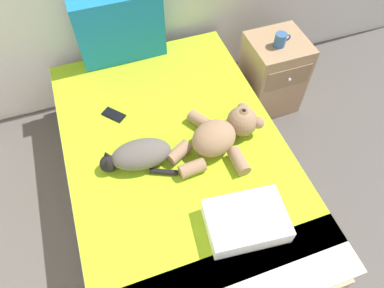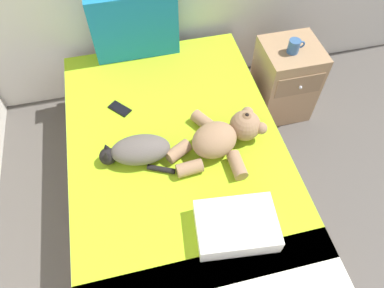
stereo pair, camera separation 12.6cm
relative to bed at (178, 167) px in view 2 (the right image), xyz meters
name	(u,v)px [view 2 (the right image)]	position (x,y,z in m)	size (l,w,h in m)	color
bed	(178,167)	(0.00, 0.00, 0.00)	(1.34, 2.01, 0.48)	#9E7A56
patterned_cushion	(135,25)	(-0.10, 0.90, 0.48)	(0.60, 0.15, 0.48)	#1972AD
cat	(137,151)	(-0.23, -0.03, 0.31)	(0.42, 0.28, 0.15)	#59514C
teddy_bear	(223,136)	(0.27, -0.06, 0.33)	(0.62, 0.52, 0.20)	#937051
cell_phone	(120,109)	(-0.30, 0.37, 0.25)	(0.15, 0.16, 0.01)	black
throw_pillow	(236,226)	(0.18, -0.59, 0.30)	(0.40, 0.28, 0.11)	white
nightstand	(285,80)	(0.95, 0.54, 0.07)	(0.41, 0.42, 0.61)	#9E7A56
mug	(294,46)	(0.93, 0.50, 0.42)	(0.12, 0.08, 0.09)	#33598C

